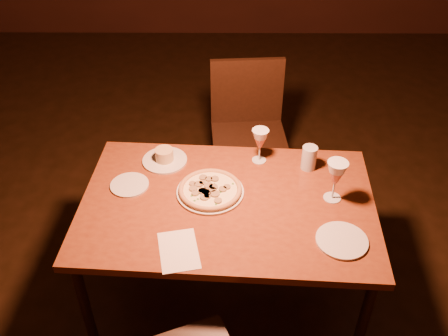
{
  "coord_description": "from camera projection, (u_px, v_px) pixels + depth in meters",
  "views": [
    {
      "loc": [
        -0.12,
        -1.7,
        2.22
      ],
      "look_at": [
        -0.13,
        0.01,
        0.86
      ],
      "focal_mm": 40.0,
      "sensor_mm": 36.0,
      "label": 1
    }
  ],
  "objects": [
    {
      "name": "water_tumbler",
      "position": [
        309.0,
        158.0,
        2.4
      ],
      "size": [
        0.07,
        0.07,
        0.12
      ],
      "primitive_type": "cylinder",
      "color": "#B1BCC2",
      "rests_on": "dining_table"
    },
    {
      "name": "floor",
      "position": [
        248.0,
        294.0,
        2.71
      ],
      "size": [
        7.0,
        7.0,
        0.0
      ],
      "primitive_type": "plane",
      "color": "black",
      "rests_on": "ground"
    },
    {
      "name": "wine_glass_far",
      "position": [
        260.0,
        146.0,
        2.43
      ],
      "size": [
        0.08,
        0.08,
        0.18
      ],
      "primitive_type": null,
      "color": "#C26751",
      "rests_on": "dining_table"
    },
    {
      "name": "wine_glass_right",
      "position": [
        335.0,
        181.0,
        2.2
      ],
      "size": [
        0.09,
        0.09,
        0.2
      ],
      "primitive_type": null,
      "color": "#C26751",
      "rests_on": "dining_table"
    },
    {
      "name": "pizza_plate",
      "position": [
        210.0,
        190.0,
        2.28
      ],
      "size": [
        0.31,
        0.31,
        0.03
      ],
      "color": "silver",
      "rests_on": "dining_table"
    },
    {
      "name": "side_plate_near",
      "position": [
        342.0,
        240.0,
        2.05
      ],
      "size": [
        0.21,
        0.21,
        0.01
      ],
      "primitive_type": "cylinder",
      "color": "silver",
      "rests_on": "dining_table"
    },
    {
      "name": "chair_far",
      "position": [
        248.0,
        129.0,
        3.05
      ],
      "size": [
        0.47,
        0.47,
        0.92
      ],
      "rotation": [
        0.0,
        0.0,
        0.07
      ],
      "color": "black",
      "rests_on": "floor"
    },
    {
      "name": "dining_table",
      "position": [
        228.0,
        212.0,
        2.28
      ],
      "size": [
        1.37,
        0.93,
        0.71
      ],
      "rotation": [
        0.0,
        0.0,
        -0.06
      ],
      "color": "brown",
      "rests_on": "floor"
    },
    {
      "name": "side_plate_left",
      "position": [
        130.0,
        185.0,
        2.33
      ],
      "size": [
        0.18,
        0.18,
        0.01
      ],
      "primitive_type": "cylinder",
      "color": "silver",
      "rests_on": "dining_table"
    },
    {
      "name": "menu_card",
      "position": [
        179.0,
        250.0,
        2.01
      ],
      "size": [
        0.19,
        0.25,
        0.0
      ],
      "primitive_type": "cube",
      "rotation": [
        0.0,
        0.0,
        0.2
      ],
      "color": "silver",
      "rests_on": "dining_table"
    },
    {
      "name": "ramekin_saucer",
      "position": [
        165.0,
        157.0,
        2.47
      ],
      "size": [
        0.22,
        0.22,
        0.07
      ],
      "color": "silver",
      "rests_on": "dining_table"
    }
  ]
}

